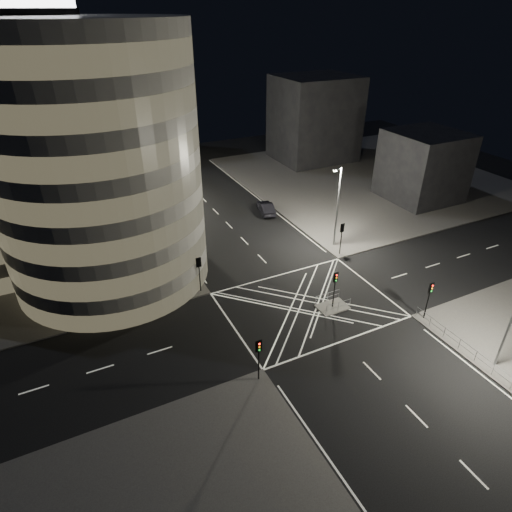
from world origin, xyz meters
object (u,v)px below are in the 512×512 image
central_island (332,307)px  traffic_signal_island (335,283)px  traffic_signal_fr (342,233)px  street_lamp_left_far (138,174)px  street_lamp_left_near (175,226)px  traffic_signal_fl (199,268)px  traffic_signal_nl (259,353)px  sedan (266,208)px  street_lamp_right_far (337,205)px  traffic_signal_nr (430,294)px

central_island → traffic_signal_island: traffic_signal_island is taller
traffic_signal_fr → street_lamp_left_far: street_lamp_left_far is taller
traffic_signal_fr → street_lamp_left_near: 19.14m
traffic_signal_fl → street_lamp_left_far: size_ratio=0.40×
traffic_signal_nl → street_lamp_left_far: bearing=91.0°
central_island → traffic_signal_nl: 12.36m
street_lamp_left_far → sedan: bearing=-28.9°
sedan → street_lamp_left_far: bearing=-15.3°
traffic_signal_fr → street_lamp_right_far: street_lamp_right_far is taller
traffic_signal_fl → traffic_signal_island: 13.62m
street_lamp_left_near → street_lamp_right_far: same height
traffic_signal_nl → traffic_signal_island: bearing=26.1°
street_lamp_left_far → traffic_signal_fl: bearing=-88.4°
traffic_signal_fl → traffic_signal_fr: size_ratio=1.00×
traffic_signal_fl → traffic_signal_nr: (17.60, -13.60, 0.00)m
traffic_signal_fr → street_lamp_left_near: street_lamp_left_near is taller
sedan → traffic_signal_nl: bearing=75.3°
traffic_signal_island → street_lamp_left_far: street_lamp_left_far is taller
traffic_signal_nr → street_lamp_left_far: 41.15m
central_island → street_lamp_left_near: bearing=130.3°
street_lamp_left_near → street_lamp_left_far: 18.00m
street_lamp_left_far → street_lamp_right_far: (18.87, -21.00, 0.00)m
street_lamp_left_far → street_lamp_right_far: size_ratio=1.00×
traffic_signal_fl → traffic_signal_island: same height
street_lamp_left_near → traffic_signal_nl: bearing=-88.1°
traffic_signal_island → street_lamp_left_far: bearing=110.0°
traffic_signal_fr → street_lamp_right_far: size_ratio=0.40×
traffic_signal_fr → sedan: (-2.47, 14.50, -2.10)m
traffic_signal_fr → sedan: 14.86m
street_lamp_left_far → sedan: street_lamp_left_far is taller
traffic_signal_nl → street_lamp_left_near: 18.99m
traffic_signal_fl → street_lamp_left_near: 5.86m
traffic_signal_island → sedan: (4.33, 22.80, -2.10)m
central_island → street_lamp_left_far: (-11.44, 31.50, 5.47)m
traffic_signal_fl → street_lamp_left_far: street_lamp_left_far is taller
traffic_signal_nr → street_lamp_right_far: street_lamp_right_far is taller
central_island → sedan: bearing=79.3°
traffic_signal_fl → street_lamp_left_far: bearing=91.6°
street_lamp_left_far → street_lamp_right_far: bearing=-48.1°
traffic_signal_island → street_lamp_left_far: 33.61m
street_lamp_left_near → street_lamp_left_far: bearing=90.0°
street_lamp_right_far → street_lamp_left_near: bearing=171.0°
central_island → traffic_signal_fl: 13.91m
central_island → street_lamp_left_far: size_ratio=0.30×
traffic_signal_fl → traffic_signal_fr: 17.60m
traffic_signal_fl → sedan: (15.13, 14.50, -2.10)m
traffic_signal_fl → traffic_signal_nl: (0.00, -13.60, 0.00)m
street_lamp_left_near → sedan: 18.90m
traffic_signal_fr → street_lamp_left_far: 29.63m
sedan → street_lamp_right_far: bearing=117.8°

